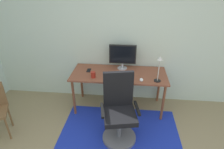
{
  "coord_description": "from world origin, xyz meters",
  "views": [
    {
      "loc": [
        0.13,
        -1.17,
        2.28
      ],
      "look_at": [
        -0.14,
        1.53,
        0.85
      ],
      "focal_mm": 29.83,
      "sensor_mm": 36.0,
      "label": 1
    }
  ],
  "objects_px": {
    "monitor": "(123,55)",
    "office_chair": "(119,114)",
    "coffee_cup": "(93,75)",
    "desk": "(119,76)",
    "cell_phone": "(89,70)",
    "keyboard": "(121,79)",
    "computer_mouse": "(141,80)",
    "desk_lamp": "(159,65)"
  },
  "relations": [
    {
      "from": "monitor",
      "to": "office_chair",
      "type": "xyz_separation_m",
      "value": [
        0.01,
        -0.95,
        -0.57
      ]
    },
    {
      "from": "desk",
      "to": "office_chair",
      "type": "height_order",
      "value": "office_chair"
    },
    {
      "from": "office_chair",
      "to": "monitor",
      "type": "bearing_deg",
      "value": 79.23
    },
    {
      "from": "coffee_cup",
      "to": "office_chair",
      "type": "relative_size",
      "value": 0.1
    },
    {
      "from": "cell_phone",
      "to": "coffee_cup",
      "type": "bearing_deg",
      "value": -63.29
    },
    {
      "from": "monitor",
      "to": "computer_mouse",
      "type": "bearing_deg",
      "value": -52.01
    },
    {
      "from": "desk_lamp",
      "to": "monitor",
      "type": "bearing_deg",
      "value": 144.96
    },
    {
      "from": "desk_lamp",
      "to": "office_chair",
      "type": "bearing_deg",
      "value": -138.12
    },
    {
      "from": "keyboard",
      "to": "office_chair",
      "type": "bearing_deg",
      "value": -89.29
    },
    {
      "from": "desk",
      "to": "coffee_cup",
      "type": "bearing_deg",
      "value": -155.06
    },
    {
      "from": "desk",
      "to": "office_chair",
      "type": "relative_size",
      "value": 1.56
    },
    {
      "from": "coffee_cup",
      "to": "desk_lamp",
      "type": "height_order",
      "value": "desk_lamp"
    },
    {
      "from": "monitor",
      "to": "coffee_cup",
      "type": "bearing_deg",
      "value": -139.79
    },
    {
      "from": "desk",
      "to": "cell_phone",
      "type": "height_order",
      "value": "cell_phone"
    },
    {
      "from": "coffee_cup",
      "to": "cell_phone",
      "type": "height_order",
      "value": "coffee_cup"
    },
    {
      "from": "keyboard",
      "to": "cell_phone",
      "type": "relative_size",
      "value": 3.07
    },
    {
      "from": "monitor",
      "to": "desk_lamp",
      "type": "distance_m",
      "value": 0.74
    },
    {
      "from": "monitor",
      "to": "coffee_cup",
      "type": "relative_size",
      "value": 4.7
    },
    {
      "from": "desk_lamp",
      "to": "computer_mouse",
      "type": "bearing_deg",
      "value": -176.94
    },
    {
      "from": "monitor",
      "to": "cell_phone",
      "type": "relative_size",
      "value": 3.5
    },
    {
      "from": "cell_phone",
      "to": "computer_mouse",
      "type": "bearing_deg",
      "value": -17.81
    },
    {
      "from": "office_chair",
      "to": "keyboard",
      "type": "bearing_deg",
      "value": 79.45
    },
    {
      "from": "desk",
      "to": "coffee_cup",
      "type": "relative_size",
      "value": 16.24
    },
    {
      "from": "coffee_cup",
      "to": "office_chair",
      "type": "xyz_separation_m",
      "value": [
        0.48,
        -0.55,
        -0.35
      ]
    },
    {
      "from": "office_chair",
      "to": "desk",
      "type": "bearing_deg",
      "value": 83.1
    },
    {
      "from": "monitor",
      "to": "office_chair",
      "type": "bearing_deg",
      "value": -89.51
    },
    {
      "from": "desk",
      "to": "keyboard",
      "type": "distance_m",
      "value": 0.25
    },
    {
      "from": "office_chair",
      "to": "cell_phone",
      "type": "bearing_deg",
      "value": 116.31
    },
    {
      "from": "keyboard",
      "to": "cell_phone",
      "type": "height_order",
      "value": "keyboard"
    },
    {
      "from": "desk",
      "to": "cell_phone",
      "type": "bearing_deg",
      "value": 174.74
    },
    {
      "from": "keyboard",
      "to": "monitor",
      "type": "bearing_deg",
      "value": 90.21
    },
    {
      "from": "computer_mouse",
      "to": "keyboard",
      "type": "bearing_deg",
      "value": 179.31
    },
    {
      "from": "keyboard",
      "to": "computer_mouse",
      "type": "bearing_deg",
      "value": -0.69
    },
    {
      "from": "computer_mouse",
      "to": "desk_lamp",
      "type": "distance_m",
      "value": 0.38
    },
    {
      "from": "computer_mouse",
      "to": "office_chair",
      "type": "height_order",
      "value": "office_chair"
    },
    {
      "from": "monitor",
      "to": "cell_phone",
      "type": "height_order",
      "value": "monitor"
    },
    {
      "from": "keyboard",
      "to": "office_chair",
      "type": "relative_size",
      "value": 0.4
    },
    {
      "from": "monitor",
      "to": "computer_mouse",
      "type": "distance_m",
      "value": 0.61
    },
    {
      "from": "computer_mouse",
      "to": "cell_phone",
      "type": "relative_size",
      "value": 0.74
    },
    {
      "from": "keyboard",
      "to": "cell_phone",
      "type": "bearing_deg",
      "value": 155.4
    },
    {
      "from": "computer_mouse",
      "to": "desk_lamp",
      "type": "bearing_deg",
      "value": 3.06
    },
    {
      "from": "computer_mouse",
      "to": "cell_phone",
      "type": "distance_m",
      "value": 0.99
    }
  ]
}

